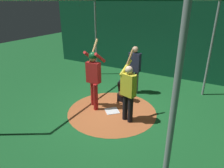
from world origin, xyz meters
TOP-DOWN VIEW (x-y plane):
  - ground_plane at (0.00, 0.00)m, footprint 27.30×27.30m
  - dirt_circle at (0.00, 0.00)m, footprint 2.83×2.83m
  - home_plate at (0.00, 0.00)m, footprint 0.59×0.59m
  - batter at (0.02, -0.66)m, footprint 0.68×0.49m
  - catcher at (-0.87, 0.01)m, footprint 0.58×0.40m
  - umpire at (-1.65, 0.03)m, footprint 0.23×0.49m
  - visitor at (0.23, 0.66)m, footprint 0.62×0.51m
  - back_wall at (-4.18, 0.00)m, footprint 0.22×11.30m
  - cage_frame at (0.00, 0.00)m, footprint 5.63×4.86m

SIDE VIEW (x-z plane):
  - ground_plane at x=0.00m, z-range 0.00..0.00m
  - dirt_circle at x=0.00m, z-range 0.00..0.01m
  - home_plate at x=0.00m, z-range 0.01..0.02m
  - catcher at x=-0.87m, z-range -0.10..0.84m
  - visitor at x=0.23m, z-range -0.05..2.01m
  - umpire at x=-1.65m, z-range 0.12..1.93m
  - batter at x=0.02m, z-range 0.05..2.25m
  - back_wall at x=-4.18m, z-range 0.01..3.65m
  - cage_frame at x=0.00m, z-range 0.63..3.99m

